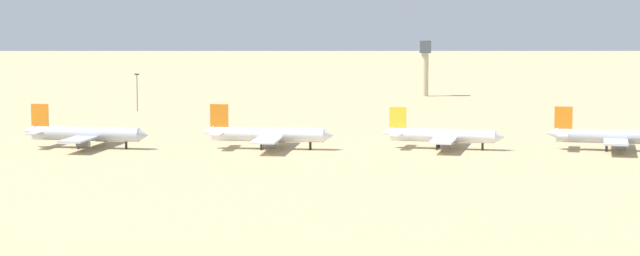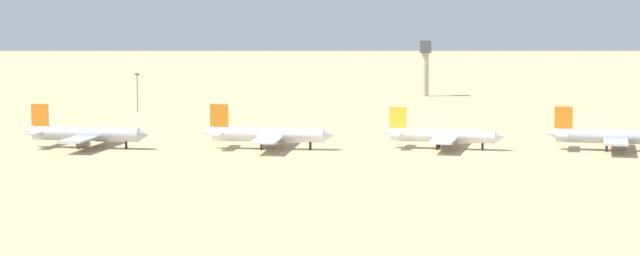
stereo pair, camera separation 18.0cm
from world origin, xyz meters
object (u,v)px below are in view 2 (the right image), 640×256
at_px(parked_jet_yellow_4, 442,136).
at_px(control_tower, 425,63).
at_px(parked_jet_orange_2, 85,134).
at_px(light_pole_east, 137,89).
at_px(parked_jet_orange_5, 611,137).
at_px(parked_jet_orange_3, 267,135).

distance_m(parked_jet_yellow_4, control_tower, 192.40).
xyz_separation_m(parked_jet_orange_2, light_pole_east, (-6.20, 116.70, 4.34)).
bearing_deg(parked_jet_yellow_4, light_pole_east, 145.17).
relative_size(parked_jet_yellow_4, light_pole_east, 2.50).
bearing_deg(control_tower, parked_jet_orange_5, -76.54).
bearing_deg(control_tower, parked_jet_yellow_4, -90.95).
xyz_separation_m(parked_jet_orange_3, parked_jet_orange_5, (101.79, 0.35, -0.16)).
height_order(parked_jet_orange_5, light_pole_east, light_pole_east).
distance_m(parked_jet_orange_3, control_tower, 202.34).
relative_size(parked_jet_orange_3, parked_jet_yellow_4, 1.08).
height_order(parked_jet_orange_3, light_pole_east, light_pole_east).
height_order(parked_jet_orange_2, parked_jet_orange_5, parked_jet_orange_2).
xyz_separation_m(parked_jet_orange_2, control_tower, (110.06, 194.35, 10.85)).
bearing_deg(control_tower, parked_jet_orange_3, -105.90).
relative_size(parked_jet_orange_5, light_pole_east, 2.60).
bearing_deg(parked_jet_orange_3, parked_jet_yellow_4, 7.05).
bearing_deg(control_tower, parked_jet_orange_2, -119.52).
relative_size(parked_jet_orange_2, parked_jet_orange_5, 1.03).
xyz_separation_m(parked_jet_orange_2, parked_jet_orange_3, (54.70, 0.03, 0.06)).
distance_m(parked_jet_orange_2, light_pole_east, 116.94).
height_order(parked_jet_orange_2, light_pole_east, light_pole_east).
xyz_separation_m(parked_jet_orange_5, control_tower, (-46.42, 193.97, 10.95)).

